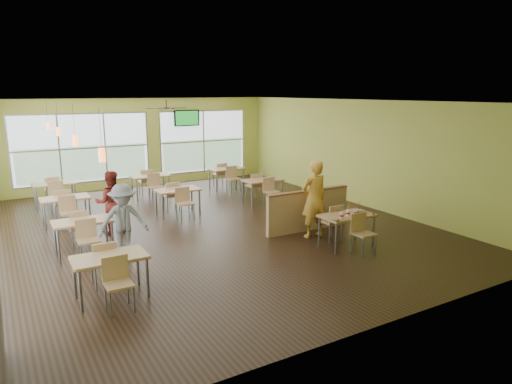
% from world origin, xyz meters
% --- Properties ---
extents(room, '(12.00, 12.04, 3.20)m').
position_xyz_m(room, '(0.00, 0.00, 1.60)').
color(room, black).
rests_on(room, ground).
extents(window_bays, '(9.24, 10.24, 2.38)m').
position_xyz_m(window_bays, '(-2.65, 3.08, 1.48)').
color(window_bays, white).
rests_on(window_bays, room).
extents(main_table, '(1.22, 1.52, 0.87)m').
position_xyz_m(main_table, '(2.00, -3.00, 0.63)').
color(main_table, tan).
rests_on(main_table, floor).
extents(half_wall_divider, '(2.40, 0.14, 1.04)m').
position_xyz_m(half_wall_divider, '(2.00, -1.55, 0.52)').
color(half_wall_divider, tan).
rests_on(half_wall_divider, floor).
extents(dining_tables, '(6.92, 8.72, 0.87)m').
position_xyz_m(dining_tables, '(-1.05, 1.71, 0.63)').
color(dining_tables, tan).
rests_on(dining_tables, floor).
extents(pendant_lights, '(0.11, 7.31, 0.86)m').
position_xyz_m(pendant_lights, '(-3.20, 0.68, 2.45)').
color(pendant_lights, '#2D2119').
rests_on(pendant_lights, ceiling).
extents(ceiling_fan, '(1.25, 1.25, 0.29)m').
position_xyz_m(ceiling_fan, '(-0.00, 3.00, 2.95)').
color(ceiling_fan, '#2D2119').
rests_on(ceiling_fan, ceiling).
extents(tv_backwall, '(1.00, 0.07, 0.60)m').
position_xyz_m(tv_backwall, '(1.80, 5.90, 2.45)').
color(tv_backwall, black).
rests_on(tv_backwall, wall_back).
extents(man_plaid, '(0.70, 0.47, 1.87)m').
position_xyz_m(man_plaid, '(1.79, -2.05, 0.94)').
color(man_plaid, '#CB6316').
rests_on(man_plaid, floor).
extents(patron_maroon, '(0.87, 0.74, 1.56)m').
position_xyz_m(patron_maroon, '(-2.32, 0.70, 0.78)').
color(patron_maroon, maroon).
rests_on(patron_maroon, floor).
extents(patron_grey, '(1.06, 0.68, 1.57)m').
position_xyz_m(patron_grey, '(-2.47, -1.06, 0.78)').
color(patron_grey, slate).
rests_on(patron_grey, floor).
extents(cup_blue, '(0.10, 0.10, 0.38)m').
position_xyz_m(cup_blue, '(1.67, -3.20, 0.83)').
color(cup_blue, white).
rests_on(cup_blue, main_table).
extents(cup_yellow, '(0.10, 0.10, 0.34)m').
position_xyz_m(cup_yellow, '(1.95, -3.09, 0.82)').
color(cup_yellow, white).
rests_on(cup_yellow, main_table).
extents(cup_red_near, '(0.09, 0.09, 0.33)m').
position_xyz_m(cup_red_near, '(2.13, -3.13, 0.82)').
color(cup_red_near, white).
rests_on(cup_red_near, main_table).
extents(cup_red_far, '(0.09, 0.09, 0.32)m').
position_xyz_m(cup_red_far, '(2.21, -3.14, 0.81)').
color(cup_red_far, white).
rests_on(cup_red_far, main_table).
extents(food_basket, '(0.25, 0.25, 0.06)m').
position_xyz_m(food_basket, '(2.37, -3.02, 0.78)').
color(food_basket, black).
rests_on(food_basket, main_table).
extents(ketchup_cup, '(0.06, 0.06, 0.03)m').
position_xyz_m(ketchup_cup, '(2.52, -3.29, 0.76)').
color(ketchup_cup, red).
rests_on(ketchup_cup, main_table).
extents(wrapper_left, '(0.19, 0.17, 0.04)m').
position_xyz_m(wrapper_left, '(1.47, -3.25, 0.77)').
color(wrapper_left, '#A78351').
rests_on(wrapper_left, main_table).
extents(wrapper_mid, '(0.21, 0.20, 0.05)m').
position_xyz_m(wrapper_mid, '(2.02, -2.94, 0.77)').
color(wrapper_mid, '#A78351').
rests_on(wrapper_mid, main_table).
extents(wrapper_right, '(0.14, 0.13, 0.03)m').
position_xyz_m(wrapper_right, '(2.24, -3.30, 0.77)').
color(wrapper_right, '#A78351').
rests_on(wrapper_right, main_table).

